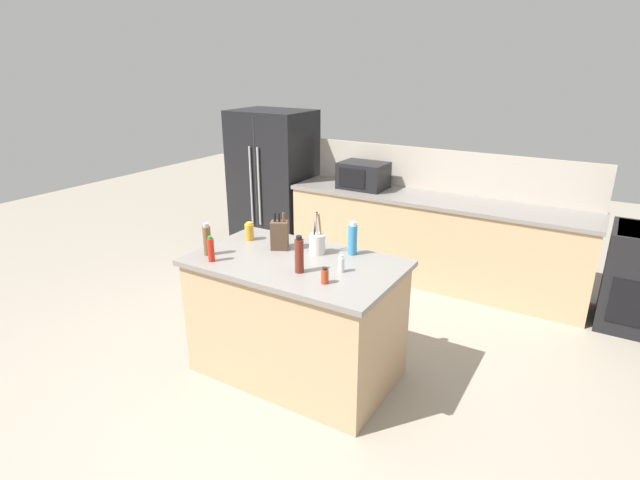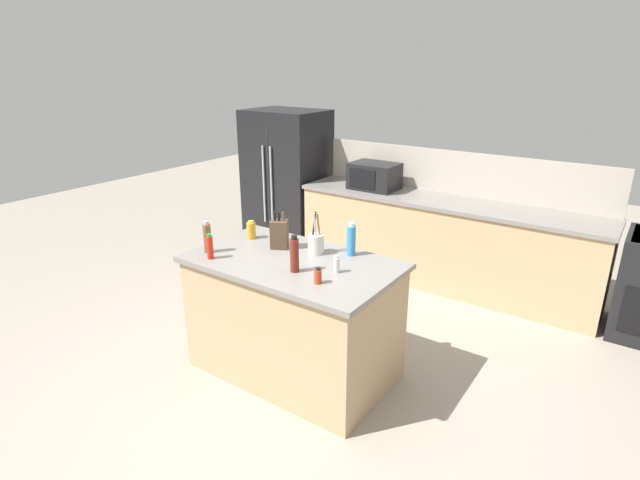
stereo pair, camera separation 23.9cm
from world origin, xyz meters
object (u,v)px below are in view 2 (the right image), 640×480
at_px(utensil_crock, 316,243).
at_px(dish_soap_bottle, 351,240).
at_px(microwave, 374,176).
at_px(knife_block, 279,234).
at_px(pepper_grinder, 207,238).
at_px(refrigerator, 287,179).
at_px(hot_sauce_bottle, 210,247).
at_px(salt_shaker, 336,265).
at_px(spice_jar_paprika, 318,276).
at_px(vinegar_bottle, 294,255).
at_px(honey_jar, 251,230).

xyz_separation_m(utensil_crock, dish_soap_bottle, (0.23, 0.12, 0.04)).
bearing_deg(microwave, knife_block, -81.48).
bearing_deg(utensil_crock, pepper_grinder, -147.02).
xyz_separation_m(refrigerator, hot_sauce_bottle, (1.32, -2.57, 0.16)).
bearing_deg(utensil_crock, hot_sauce_bottle, -137.63).
bearing_deg(refrigerator, salt_shaker, -45.47).
relative_size(refrigerator, microwave, 3.35).
distance_m(refrigerator, spice_jar_paprika, 3.32).
height_order(refrigerator, pepper_grinder, refrigerator).
xyz_separation_m(pepper_grinder, dish_soap_bottle, (0.92, 0.57, 0.00)).
relative_size(knife_block, salt_shaker, 2.37).
relative_size(microwave, salt_shaker, 4.24).
height_order(refrigerator, knife_block, refrigerator).
xyz_separation_m(knife_block, spice_jar_paprika, (0.62, -0.36, -0.06)).
bearing_deg(pepper_grinder, knife_block, 44.32).
bearing_deg(spice_jar_paprika, vinegar_bottle, 164.66).
height_order(utensil_crock, pepper_grinder, utensil_crock).
distance_m(microwave, utensil_crock, 2.08).
relative_size(microwave, pepper_grinder, 2.10).
height_order(knife_block, hot_sauce_bottle, knife_block).
bearing_deg(honey_jar, dish_soap_bottle, 9.68).
height_order(honey_jar, hot_sauce_bottle, hot_sauce_bottle).
bearing_deg(utensil_crock, spice_jar_paprika, -53.47).
height_order(salt_shaker, hot_sauce_bottle, hot_sauce_bottle).
distance_m(microwave, honey_jar, 2.02).
height_order(pepper_grinder, hot_sauce_bottle, pepper_grinder).
bearing_deg(dish_soap_bottle, microwave, 114.17).
bearing_deg(utensil_crock, honey_jar, -177.63).
relative_size(pepper_grinder, dish_soap_bottle, 0.97).
xyz_separation_m(utensil_crock, honey_jar, (-0.63, -0.03, -0.01)).
relative_size(pepper_grinder, spice_jar_paprika, 2.24).
xyz_separation_m(refrigerator, vinegar_bottle, (1.97, -2.41, 0.20)).
distance_m(utensil_crock, dish_soap_bottle, 0.27).
relative_size(dish_soap_bottle, spice_jar_paprika, 2.31).
height_order(knife_block, spice_jar_paprika, knife_block).
distance_m(knife_block, salt_shaker, 0.64).
bearing_deg(microwave, honey_jar, -90.57).
height_order(microwave, vinegar_bottle, microwave).
height_order(knife_block, dish_soap_bottle, knife_block).
height_order(refrigerator, salt_shaker, refrigerator).
bearing_deg(refrigerator, spice_jar_paprika, -48.13).
relative_size(refrigerator, vinegar_bottle, 6.57).
bearing_deg(honey_jar, hot_sauce_bottle, -84.23).
bearing_deg(utensil_crock, vinegar_bottle, -78.12).
bearing_deg(refrigerator, pepper_grinder, -64.02).
xyz_separation_m(knife_block, dish_soap_bottle, (0.53, 0.19, 0.01)).
bearing_deg(spice_jar_paprika, pepper_grinder, -179.05).
relative_size(refrigerator, spice_jar_paprika, 15.73).
xyz_separation_m(microwave, dish_soap_bottle, (0.84, -1.87, -0.03)).
bearing_deg(utensil_crock, dish_soap_bottle, 27.33).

